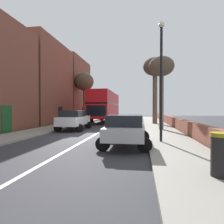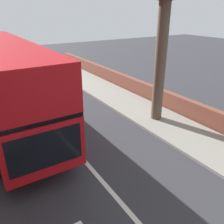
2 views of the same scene
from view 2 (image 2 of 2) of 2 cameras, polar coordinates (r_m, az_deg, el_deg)
name	(u,v)px [view 2 (image 2 of 2)]	position (r m, az deg, el deg)	size (l,w,h in m)	color
double_decker_bus	(5,80)	(12.11, -24.45, 7.10)	(3.63, 11.51, 4.06)	red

